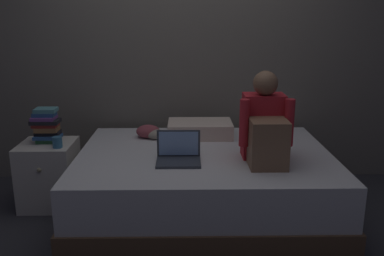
% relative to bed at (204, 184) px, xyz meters
% --- Properties ---
extents(ground_plane, '(8.00, 8.00, 0.00)m').
position_rel_bed_xyz_m(ground_plane, '(-0.20, -0.30, -0.26)').
color(ground_plane, '#2D2D33').
extents(wall_back, '(5.60, 0.10, 2.70)m').
position_rel_bed_xyz_m(wall_back, '(-0.20, 0.90, 1.09)').
color(wall_back, slate).
rests_on(wall_back, ground_plane).
extents(bed, '(2.00, 1.50, 0.53)m').
position_rel_bed_xyz_m(bed, '(0.00, 0.00, 0.00)').
color(bed, brown).
rests_on(bed, ground_plane).
extents(nightstand, '(0.44, 0.46, 0.55)m').
position_rel_bed_xyz_m(nightstand, '(-1.30, 0.21, 0.01)').
color(nightstand, beige).
rests_on(nightstand, ground_plane).
extents(person_sitting, '(0.39, 0.44, 0.66)m').
position_rel_bed_xyz_m(person_sitting, '(0.43, -0.20, 0.52)').
color(person_sitting, '#B21E28').
rests_on(person_sitting, bed).
extents(laptop, '(0.32, 0.23, 0.22)m').
position_rel_bed_xyz_m(laptop, '(-0.20, -0.22, 0.32)').
color(laptop, '#333842').
rests_on(laptop, bed).
extents(pillow, '(0.56, 0.36, 0.13)m').
position_rel_bed_xyz_m(pillow, '(-0.02, 0.45, 0.33)').
color(pillow, beige).
rests_on(pillow, bed).
extents(book_stack, '(0.23, 0.17, 0.29)m').
position_rel_bed_xyz_m(book_stack, '(-1.30, 0.24, 0.43)').
color(book_stack, '#387042').
rests_on(book_stack, nightstand).
extents(mug, '(0.08, 0.08, 0.09)m').
position_rel_bed_xyz_m(mug, '(-1.17, 0.09, 0.33)').
color(mug, teal).
rests_on(mug, nightstand).
extents(clothes_pile, '(0.25, 0.20, 0.11)m').
position_rel_bed_xyz_m(clothes_pile, '(-0.46, 0.40, 0.32)').
color(clothes_pile, '#8E3D47').
rests_on(clothes_pile, bed).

